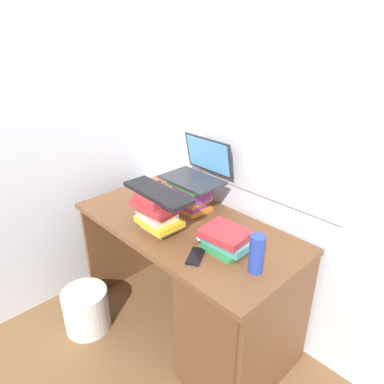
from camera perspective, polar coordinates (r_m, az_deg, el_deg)
name	(u,v)px	position (r m, az deg, el deg)	size (l,w,h in m)	color
ground_plane	(186,322)	(2.42, -0.93, -20.23)	(6.00, 6.00, 0.00)	brown
wall_back	(234,110)	(2.00, 6.74, 12.91)	(6.00, 0.06, 2.60)	silver
wall_left	(95,98)	(2.41, -15.38, 14.34)	(0.05, 6.00, 2.60)	silver
desk	(225,303)	(1.97, 5.28, -17.28)	(1.30, 0.64, 0.73)	brown
book_stack_tall	(192,195)	(2.06, 0.02, -0.41)	(0.24, 0.20, 0.19)	orange
book_stack_keyboard_riser	(158,212)	(1.86, -5.44, -3.18)	(0.25, 0.20, 0.21)	gray
book_stack_side	(226,239)	(1.75, 5.45, -7.55)	(0.25, 0.20, 0.10)	#338C4C
laptop	(199,169)	(2.04, 1.12, 3.65)	(0.35, 0.27, 0.23)	#2D2D33
keyboard	(157,192)	(1.81, -5.58, -0.08)	(0.42, 0.14, 0.02)	black
computer_mouse	(204,236)	(1.82, 2.00, -7.13)	(0.06, 0.10, 0.04)	#A5A8AD
mug	(156,185)	(2.32, -5.83, 1.06)	(0.11, 0.07, 0.09)	#B23F33
water_bottle	(257,254)	(1.59, 10.35, -9.75)	(0.07, 0.07, 0.18)	#263FA5
cell_phone	(196,256)	(1.70, 0.62, -10.30)	(0.07, 0.14, 0.01)	black
wastebasket	(86,309)	(2.39, -16.60, -17.64)	(0.27, 0.27, 0.27)	silver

